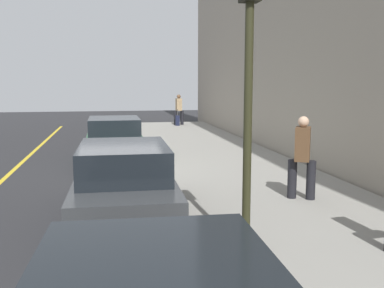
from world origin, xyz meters
The scene contains 10 objects.
ground_plane centered at (0.00, 0.00, 0.00)m, with size 56.00×56.00×0.00m, color #28282B.
sidewalk centered at (0.00, -3.30, 0.07)m, with size 28.00×4.60×0.15m, color gray.
lane_stripe_centre centered at (0.00, 3.20, 0.00)m, with size 28.00×0.14×0.01m, color gold.
snow_bank_curb centered at (2.58, -0.70, 0.11)m, with size 6.34×0.56×0.22m, color white.
parked_car_charcoal centered at (-5.38, 0.03, 0.76)m, with size 4.42×1.95×1.51m.
parked_car_green centered at (0.95, 0.15, 0.76)m, with size 4.13×1.93×1.51m.
pedestrian_tan_coat centered at (12.15, -3.73, 1.11)m, with size 0.50×0.59×1.79m.
pedestrian_brown_coat centered at (-4.94, -3.77, 1.10)m, with size 0.57×0.55×1.79m.
traffic_light_pole centered at (-7.75, -1.64, 3.05)m, with size 0.35×0.26×4.28m.
rolling_suitcase centered at (11.68, -3.57, 0.45)m, with size 0.34×0.22×0.95m.
Camera 1 is at (-13.67, 0.25, 2.65)m, focal length 41.29 mm.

